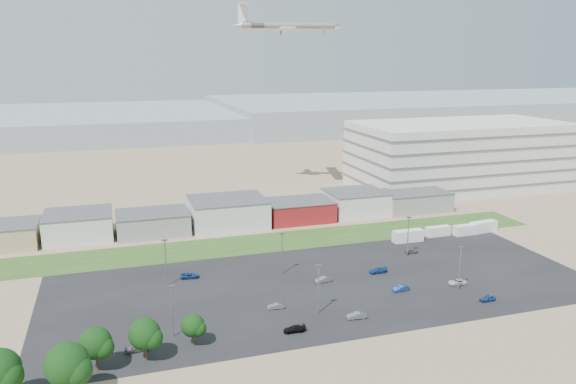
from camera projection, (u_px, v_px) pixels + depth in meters
name	position (u px, v px, depth m)	size (l,w,h in m)	color
ground	(337.00, 329.00, 104.38)	(700.00, 700.00, 0.00)	#967B5F
parking_lot	(324.00, 285.00, 124.38)	(120.00, 50.00, 0.01)	black
grass_strip	(264.00, 243.00, 152.55)	(160.00, 16.00, 0.02)	#2F4C1C
hills_backdrop	(222.00, 120.00, 406.92)	(700.00, 200.00, 9.00)	gray
building_row	(191.00, 215.00, 164.21)	(170.00, 20.00, 8.00)	silver
parking_garage	(460.00, 155.00, 215.95)	(80.00, 40.00, 25.00)	silver
box_trailer_a	(408.00, 236.00, 153.26)	(8.51, 2.66, 3.19)	silver
box_trailer_b	(438.00, 231.00, 158.22)	(7.20, 2.25, 2.70)	silver
box_trailer_c	(466.00, 230.00, 159.23)	(7.55, 2.36, 2.83)	silver
box_trailer_d	(484.00, 227.00, 161.80)	(8.19, 2.56, 3.07)	silver
tree_left	(68.00, 369.00, 81.33)	(6.91, 6.91, 10.36)	black
tree_mid	(96.00, 346.00, 89.55)	(5.60, 5.60, 8.40)	black
tree_right	(145.00, 337.00, 92.43)	(5.64, 5.64, 8.47)	black
tree_near	(193.00, 328.00, 97.58)	(4.40, 4.40, 6.61)	black
lightpole_front_l	(172.00, 311.00, 100.26)	(1.16, 0.48, 9.87)	slate
lightpole_front_m	(318.00, 289.00, 109.45)	(1.20, 0.50, 10.16)	slate
lightpole_front_r	(460.00, 269.00, 120.51)	(1.16, 0.48, 9.88)	slate
lightpole_back_l	(166.00, 263.00, 122.77)	(1.25, 0.52, 10.66)	slate
lightpole_back_m	(282.00, 254.00, 129.60)	(1.17, 0.49, 9.91)	slate
lightpole_back_r	(408.00, 237.00, 141.20)	(1.21, 0.51, 10.31)	slate
airliner	(289.00, 26.00, 195.52)	(39.65, 27.03, 11.71)	silver
parked_car_0	(457.00, 282.00, 124.45)	(1.92, 4.17, 1.16)	silver
parked_car_1	(401.00, 288.00, 120.97)	(1.33, 3.82, 1.26)	navy
parked_car_2	(487.00, 298.00, 115.98)	(1.40, 3.48, 1.19)	navy
parked_car_3	(294.00, 329.00, 102.96)	(1.67, 4.10, 1.19)	black
parked_car_4	(276.00, 306.00, 112.46)	(1.19, 3.40, 1.12)	#595B5E
parked_car_7	(323.00, 279.00, 125.74)	(1.34, 3.84, 1.27)	#595B5E
parked_car_8	(412.00, 251.00, 144.27)	(1.33, 3.31, 1.13)	#595B5E
parked_car_9	(190.00, 276.00, 128.07)	(1.96, 4.26, 1.18)	navy
parked_car_10	(137.00, 348.00, 96.33)	(1.73, 4.26, 1.24)	#595B5E
parked_car_12	(378.00, 270.00, 131.12)	(1.77, 4.34, 1.26)	navy
parked_car_13	(357.00, 315.00, 108.23)	(1.38, 3.95, 1.30)	#595B5E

